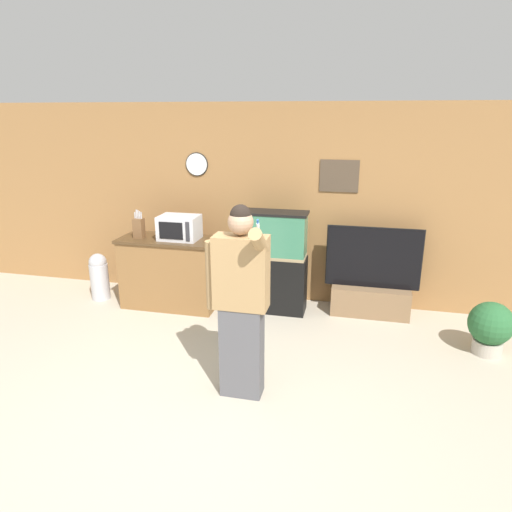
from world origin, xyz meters
name	(u,v)px	position (x,y,z in m)	size (l,w,h in m)	color
ground_plane	(201,419)	(0.00, 0.00, 0.00)	(18.00, 18.00, 0.00)	#B2A893
wall_back_paneled	(269,204)	(0.00, 2.79, 1.30)	(10.00, 0.08, 2.60)	olive
counter_island	(170,272)	(-1.19, 2.18, 0.47)	(1.26, 0.58, 0.93)	brown
microwave	(179,228)	(-1.02, 2.18, 1.08)	(0.50, 0.36, 0.30)	silver
knife_block	(139,227)	(-1.56, 2.13, 1.06)	(0.12, 0.11, 0.35)	brown
aquarium_on_stand	(272,262)	(0.14, 2.34, 0.65)	(0.88, 0.35, 1.31)	black
tv_on_stand	(371,289)	(1.39, 2.50, 0.33)	(1.17, 0.40, 1.13)	brown
person_standing	(240,301)	(0.23, 0.45, 0.91)	(0.55, 0.42, 1.76)	#515156
potted_plant	(490,326)	(2.61, 1.74, 0.31)	(0.46, 0.46, 0.58)	#B2A899
trash_bin	(99,276)	(-2.24, 2.17, 0.33)	(0.25, 0.25, 0.65)	#B7B7BC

